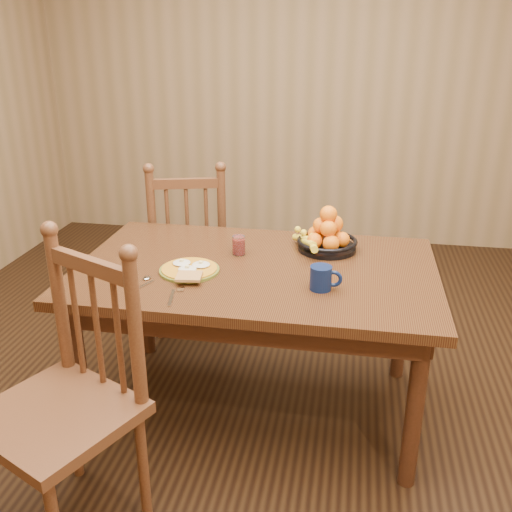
% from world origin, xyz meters
% --- Properties ---
extents(room, '(4.52, 5.02, 2.72)m').
position_xyz_m(room, '(0.00, 0.00, 1.35)').
color(room, black).
rests_on(room, ground).
extents(dining_table, '(1.60, 1.00, 0.75)m').
position_xyz_m(dining_table, '(0.00, 0.00, 0.67)').
color(dining_table, black).
rests_on(dining_table, ground).
extents(chair_far, '(0.58, 0.56, 1.04)m').
position_xyz_m(chair_far, '(-0.54, 0.75, 0.51)').
color(chair_far, '#432314').
rests_on(chair_far, ground).
extents(chair_near, '(0.64, 0.63, 1.08)m').
position_xyz_m(chair_near, '(-0.53, -0.80, 0.53)').
color(chair_near, '#432314').
rests_on(chair_near, ground).
extents(breakfast_plate, '(0.26, 0.29, 0.04)m').
position_xyz_m(breakfast_plate, '(-0.28, -0.11, 0.76)').
color(breakfast_plate, '#59601E').
rests_on(breakfast_plate, dining_table).
extents(fork, '(0.05, 0.18, 0.00)m').
position_xyz_m(fork, '(-0.27, -0.35, 0.75)').
color(fork, silver).
rests_on(fork, dining_table).
extents(spoon, '(0.06, 0.15, 0.01)m').
position_xyz_m(spoon, '(-0.43, -0.24, 0.75)').
color(spoon, silver).
rests_on(spoon, dining_table).
extents(coffee_mug, '(0.13, 0.09, 0.10)m').
position_xyz_m(coffee_mug, '(0.31, -0.19, 0.80)').
color(coffee_mug, '#0A1638').
rests_on(coffee_mug, dining_table).
extents(juice_glass, '(0.06, 0.06, 0.09)m').
position_xyz_m(juice_glass, '(-0.11, 0.13, 0.79)').
color(juice_glass, silver).
rests_on(juice_glass, dining_table).
extents(fruit_bowl, '(0.32, 0.32, 0.22)m').
position_xyz_m(fruit_bowl, '(0.29, 0.26, 0.81)').
color(fruit_bowl, black).
rests_on(fruit_bowl, dining_table).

